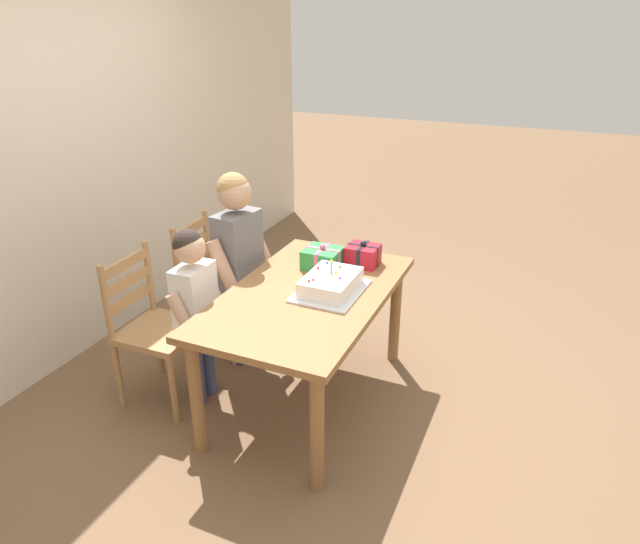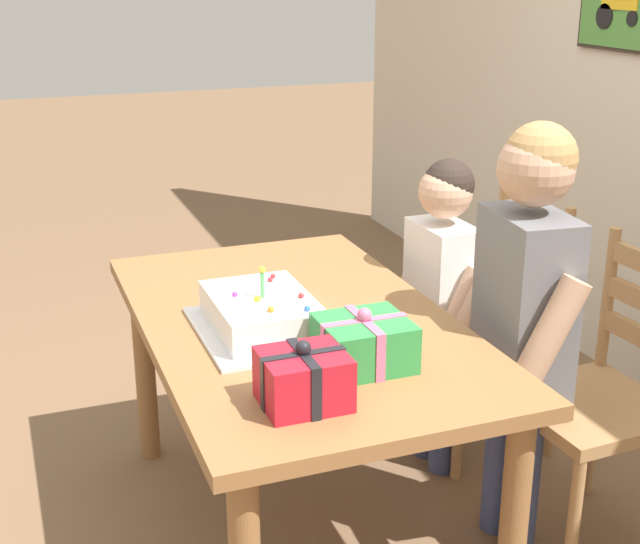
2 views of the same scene
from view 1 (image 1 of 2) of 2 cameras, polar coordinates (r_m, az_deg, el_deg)
The scene contains 10 objects.
ground_plane at distance 3.57m, azimuth -1.19°, elevation -12.50°, with size 20.00×20.00×0.00m, color brown.
back_wall at distance 3.98m, azimuth -24.54°, elevation 10.04°, with size 6.40×0.11×2.60m.
dining_table at distance 3.23m, azimuth -1.28°, elevation -3.59°, with size 1.43×0.84×0.73m.
birthday_cake at distance 3.17m, azimuth 1.07°, elevation -1.20°, with size 0.44×0.34×0.19m.
gift_box_red_large at distance 3.47m, azimuth 0.26°, elevation 1.39°, with size 0.21×0.22×0.16m.
gift_box_beside_cake at distance 3.52m, azimuth 4.30°, elevation 1.70°, with size 0.18×0.20×0.16m.
chair_left at distance 3.49m, azimuth -16.22°, elevation -5.36°, with size 0.43×0.43×0.92m.
chair_right at distance 3.92m, azimuth -10.55°, elevation -1.29°, with size 0.44×0.44×0.92m.
child_older at distance 3.61m, azimuth -8.15°, elevation 2.06°, with size 0.48×0.28×1.29m.
child_younger at distance 3.30m, azimuth -12.35°, elevation -2.82°, with size 0.39×0.23×1.09m.
Camera 1 is at (-2.58, -1.21, 2.14)m, focal length 32.03 mm.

